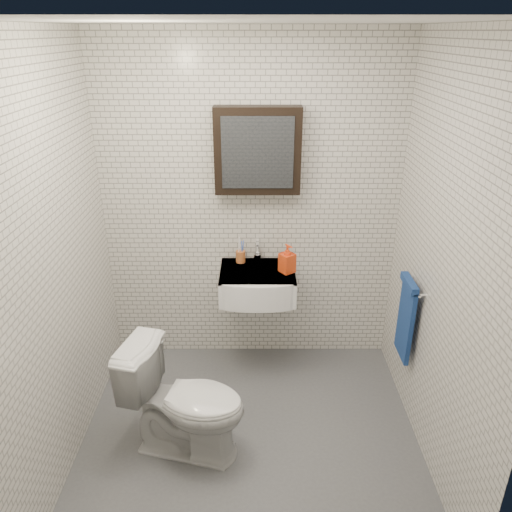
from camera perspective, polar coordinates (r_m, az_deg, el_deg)
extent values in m
cube|color=#4F5257|center=(3.52, -0.68, -19.89)|extent=(2.20, 2.00, 0.01)
cube|color=silver|center=(3.72, -0.61, 5.40)|extent=(2.20, 0.02, 2.50)
cube|color=silver|center=(1.94, -1.19, -14.19)|extent=(2.20, 0.02, 2.50)
cube|color=silver|center=(3.02, -22.19, -1.20)|extent=(0.02, 2.00, 2.50)
cube|color=silver|center=(2.99, 20.80, -1.21)|extent=(0.02, 2.00, 2.50)
cube|color=white|center=(2.52, -0.98, 25.28)|extent=(2.20, 2.00, 0.02)
cube|color=white|center=(3.71, 0.17, -3.06)|extent=(0.55, 0.45, 0.20)
cylinder|color=silver|center=(3.69, 0.17, -1.71)|extent=(0.31, 0.31, 0.02)
cylinder|color=silver|center=(3.69, 0.17, -1.60)|extent=(0.04, 0.04, 0.01)
cube|color=white|center=(3.67, 0.17, -1.75)|extent=(0.55, 0.45, 0.01)
cylinder|color=silver|center=(3.80, 0.16, -0.18)|extent=(0.06, 0.06, 0.06)
cylinder|color=silver|center=(3.78, 0.16, 0.65)|extent=(0.03, 0.03, 0.08)
cylinder|color=silver|center=(3.71, 0.17, 0.70)|extent=(0.02, 0.12, 0.02)
cube|color=silver|center=(3.78, 0.16, 1.60)|extent=(0.02, 0.09, 0.01)
cube|color=black|center=(3.53, 0.18, 11.95)|extent=(0.60, 0.14, 0.60)
cube|color=#3F444C|center=(3.46, 0.18, 11.68)|extent=(0.49, 0.01, 0.49)
cylinder|color=silver|center=(3.40, 17.51, -3.23)|extent=(0.02, 0.30, 0.02)
cylinder|color=silver|center=(3.51, 17.24, -2.26)|extent=(0.04, 0.02, 0.02)
cylinder|color=silver|center=(3.30, 18.46, -4.26)|extent=(0.04, 0.02, 0.02)
cube|color=navy|center=(3.52, 16.73, -7.14)|extent=(0.03, 0.26, 0.54)
cube|color=navy|center=(3.38, 17.14, -3.02)|extent=(0.05, 0.26, 0.05)
cylinder|color=#B15C2C|center=(3.78, -1.77, -0.06)|extent=(0.09, 0.09, 0.09)
cylinder|color=white|center=(3.75, -1.99, 0.70)|extent=(0.02, 0.03, 0.17)
cylinder|color=#456DDF|center=(3.76, -1.61, 0.58)|extent=(0.01, 0.02, 0.15)
cylinder|color=white|center=(3.77, -1.84, 0.90)|extent=(0.02, 0.03, 0.18)
cylinder|color=#456DDF|center=(3.77, -1.53, 0.75)|extent=(0.02, 0.04, 0.16)
imported|color=orange|center=(3.61, 3.59, -0.28)|extent=(0.14, 0.14, 0.21)
imported|color=white|center=(3.23, -8.05, -16.11)|extent=(0.82, 0.60, 0.76)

